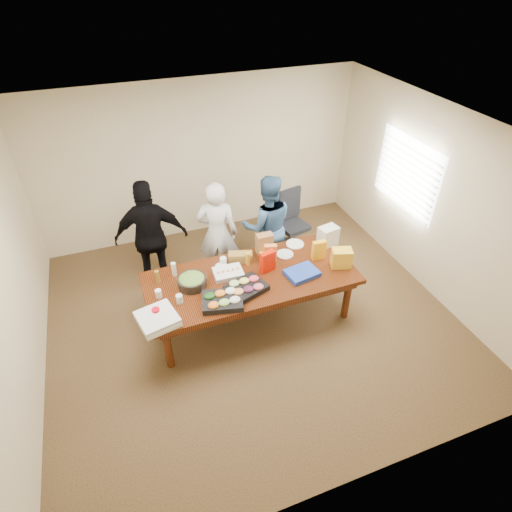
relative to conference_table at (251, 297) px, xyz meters
name	(u,v)px	position (x,y,z in m)	size (l,w,h in m)	color
floor	(251,317)	(0.00, 0.00, -0.39)	(5.50, 5.00, 0.02)	#47301E
ceiling	(250,133)	(0.00, 0.00, 2.33)	(5.50, 5.00, 0.02)	white
wall_back	(201,160)	(0.00, 2.50, 0.98)	(5.50, 0.04, 2.70)	beige
wall_front	(358,407)	(0.00, -2.50, 0.98)	(5.50, 0.04, 2.70)	beige
wall_left	(7,291)	(-2.75, 0.00, 0.98)	(0.04, 5.00, 2.70)	beige
wall_right	(432,201)	(2.75, 0.00, 0.98)	(0.04, 5.00, 2.70)	beige
window_panel	(406,174)	(2.72, 0.60, 1.12)	(0.03, 1.40, 1.10)	white
window_blinds	(404,175)	(2.68, 0.60, 1.12)	(0.04, 1.36, 1.00)	beige
conference_table	(251,297)	(0.00, 0.00, 0.00)	(2.80, 1.20, 0.75)	#4C1C0F
office_chair	(293,224)	(1.23, 1.33, 0.13)	(0.52, 0.52, 1.02)	black
person_center	(218,233)	(-0.16, 1.02, 0.46)	(0.61, 0.40, 1.67)	silver
person_right	(267,226)	(0.61, 0.96, 0.45)	(0.81, 0.63, 1.66)	#355881
person_left	(151,237)	(-1.10, 1.19, 0.51)	(1.04, 0.43, 1.78)	black
veggie_tray	(222,301)	(-0.50, -0.36, 0.41)	(0.49, 0.38, 0.07)	black
fruit_tray	(246,288)	(-0.15, -0.23, 0.41)	(0.48, 0.38, 0.07)	black
sheet_cake	(228,273)	(-0.27, 0.14, 0.41)	(0.38, 0.29, 0.07)	white
salad_bowl	(192,282)	(-0.77, 0.10, 0.44)	(0.38, 0.38, 0.12)	black
chip_bag_blue	(302,273)	(0.65, -0.20, 0.41)	(0.42, 0.31, 0.06)	#1D3CA4
chip_bag_red	(268,262)	(0.25, 0.04, 0.53)	(0.21, 0.08, 0.30)	red
chip_bag_yellow	(319,250)	(1.02, 0.05, 0.52)	(0.19, 0.08, 0.29)	#F6AA14
chip_bag_orange	(270,253)	(0.37, 0.23, 0.51)	(0.17, 0.08, 0.27)	orange
mayo_jar	(223,262)	(-0.28, 0.34, 0.45)	(0.09, 0.09, 0.14)	white
mustard_bottle	(248,259)	(0.05, 0.27, 0.47)	(0.06, 0.06, 0.18)	gold
dressing_bottle	(158,277)	(-1.17, 0.32, 0.47)	(0.06, 0.06, 0.18)	olive
ranch_bottle	(174,269)	(-0.94, 0.39, 0.47)	(0.07, 0.07, 0.20)	beige
banana_bunch	(268,257)	(0.35, 0.28, 0.41)	(0.23, 0.13, 0.08)	yellow
bread_loaf	(240,257)	(-0.02, 0.37, 0.44)	(0.33, 0.14, 0.13)	olive
kraft_bag	(264,243)	(0.36, 0.45, 0.53)	(0.23, 0.13, 0.30)	#986639
red_cup	(156,313)	(-1.30, -0.31, 0.44)	(0.09, 0.09, 0.12)	red
clear_cup_a	(179,299)	(-0.99, -0.16, 0.43)	(0.08, 0.08, 0.12)	silver
clear_cup_b	(158,294)	(-1.22, 0.03, 0.43)	(0.08, 0.08, 0.11)	white
pizza_box_lower	(158,321)	(-1.30, -0.40, 0.40)	(0.43, 0.43, 0.05)	white
pizza_box_upper	(157,317)	(-1.30, -0.40, 0.45)	(0.43, 0.43, 0.05)	silver
plate_a	(285,254)	(0.62, 0.29, 0.38)	(0.24, 0.24, 0.01)	silver
plate_b	(295,244)	(0.85, 0.46, 0.38)	(0.26, 0.26, 0.02)	white
dip_bowl_a	(271,253)	(0.43, 0.36, 0.41)	(0.15, 0.15, 0.06)	white
dip_bowl_b	(221,268)	(-0.33, 0.28, 0.41)	(0.16, 0.16, 0.06)	white
grocery_bag_white	(328,236)	(1.30, 0.31, 0.52)	(0.27, 0.19, 0.29)	silver
grocery_bag_yellow	(341,258)	(1.23, -0.21, 0.51)	(0.27, 0.18, 0.27)	gold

